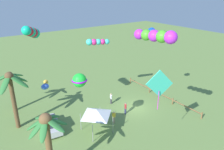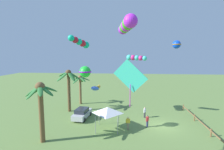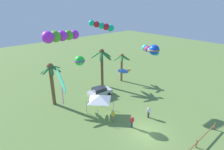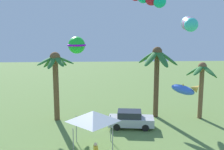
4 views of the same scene
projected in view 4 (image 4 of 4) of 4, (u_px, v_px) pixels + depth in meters
palm_tree_0 at (202, 77)px, 25.20m from camera, size 3.03×3.59×5.45m
palm_tree_1 at (56, 71)px, 24.61m from camera, size 3.41×3.22×6.46m
palm_tree_2 at (157, 65)px, 25.47m from camera, size 3.87×4.26×6.87m
parked_car_0 at (131, 119)px, 23.22m from camera, size 4.09×2.19×1.51m
festival_tent at (93, 116)px, 18.72m from camera, size 2.86×2.86×2.85m
kite_ball_0 at (77, 45)px, 20.21m from camera, size 1.95×1.95×1.29m
kite_tube_1 at (189, 24)px, 14.39m from camera, size 1.38×2.99×0.89m
kite_fish_3 at (184, 89)px, 21.77m from camera, size 2.36×1.71×1.12m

